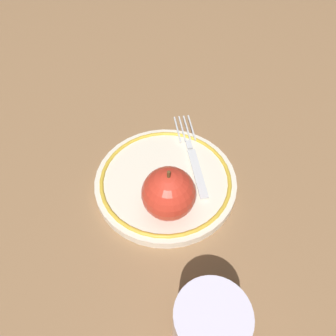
{
  "coord_description": "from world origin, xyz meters",
  "views": [
    {
      "loc": [
        0.25,
        -0.12,
        0.39
      ],
      "look_at": [
        -0.01,
        0.0,
        0.04
      ],
      "focal_mm": 35.0,
      "sensor_mm": 36.0,
      "label": 1
    }
  ],
  "objects_px": {
    "apple_red_whole": "(169,193)",
    "drinking_glass": "(209,328)",
    "fork": "(192,155)",
    "plate": "(168,180)"
  },
  "relations": [
    {
      "from": "plate",
      "to": "fork",
      "type": "xyz_separation_m",
      "value": [
        -0.02,
        0.05,
        0.01
      ]
    },
    {
      "from": "plate",
      "to": "drinking_glass",
      "type": "bearing_deg",
      "value": -14.71
    },
    {
      "from": "plate",
      "to": "drinking_glass",
      "type": "distance_m",
      "value": 0.22
    },
    {
      "from": "apple_red_whole",
      "to": "plate",
      "type": "bearing_deg",
      "value": 155.3
    },
    {
      "from": "fork",
      "to": "drinking_glass",
      "type": "bearing_deg",
      "value": 171.64
    },
    {
      "from": "apple_red_whole",
      "to": "drinking_glass",
      "type": "distance_m",
      "value": 0.16
    },
    {
      "from": "plate",
      "to": "drinking_glass",
      "type": "height_order",
      "value": "drinking_glass"
    },
    {
      "from": "plate",
      "to": "apple_red_whole",
      "type": "relative_size",
      "value": 2.63
    },
    {
      "from": "fork",
      "to": "drinking_glass",
      "type": "height_order",
      "value": "drinking_glass"
    },
    {
      "from": "plate",
      "to": "apple_red_whole",
      "type": "distance_m",
      "value": 0.07
    }
  ]
}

